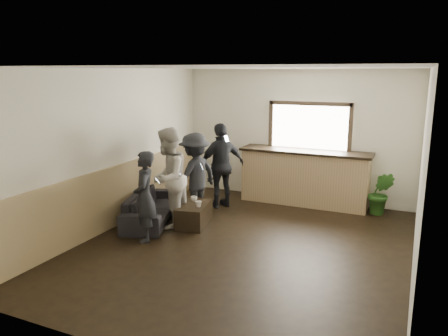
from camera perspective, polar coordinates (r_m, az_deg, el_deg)
The scene contains 12 objects.
ground at distance 7.13m, azimuth 2.49°, elevation -10.16°, with size 5.00×6.00×0.01m, color black.
room_shell at distance 7.00m, azimuth -3.00°, elevation 1.98°, with size 5.01×6.01×2.80m.
bar_counter at distance 9.30m, azimuth 10.49°, elevation -0.76°, with size 2.70×0.68×2.13m.
sofa at distance 8.30m, azimuth -9.41°, elevation -5.03°, with size 1.83×0.72×0.54m, color black.
coffee_table at distance 8.03m, azimuth -3.96°, elevation -6.05°, with size 0.48×0.87×0.39m, color black.
cup_a at distance 8.14m, azimuth -3.97°, elevation -4.02°, with size 0.12×0.12×0.09m, color silver.
cup_b at distance 7.80m, azimuth -3.35°, elevation -4.72°, with size 0.11×0.11×0.10m, color silver.
potted_plant at distance 9.02m, azimuth 19.78°, elevation -3.12°, with size 0.47×0.38×0.86m, color #2D6623.
person_a at distance 7.24m, azimuth -10.31°, elevation -3.69°, with size 0.58×0.65×1.50m.
person_b at distance 7.79m, azimuth -7.31°, elevation -1.31°, with size 0.81×0.97×1.79m.
person_c at distance 8.35m, azimuth -3.83°, elevation -0.92°, with size 0.88×1.17×1.62m.
person_d at distance 8.88m, azimuth -0.33°, elevation 0.32°, with size 0.96×1.06×1.73m.
Camera 1 is at (2.44, -6.11, 2.76)m, focal length 35.00 mm.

